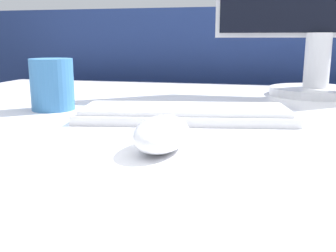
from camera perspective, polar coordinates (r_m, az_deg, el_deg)
The scene contains 4 objects.
partition_panel at distance 1.48m, azimuth 9.78°, elevation -3.47°, with size 5.00×0.03×1.02m.
computer_mouse_near at distance 0.51m, azimuth -0.95°, elevation -1.12°, with size 0.07×0.12×0.04m.
keyboard at distance 0.71m, azimuth 2.45°, elevation 1.83°, with size 0.40×0.19×0.02m.
mug at distance 0.84m, azimuth -16.46°, elevation 5.81°, with size 0.09×0.09×0.10m.
Camera 1 is at (0.08, -0.71, 0.91)m, focal length 42.00 mm.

